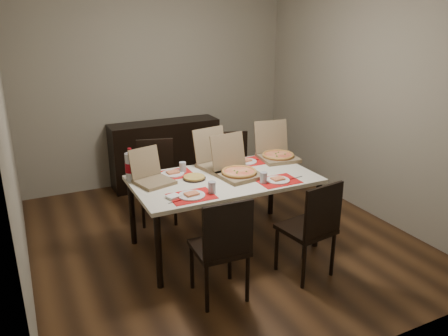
{
  "coord_description": "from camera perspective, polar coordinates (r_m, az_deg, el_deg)",
  "views": [
    {
      "loc": [
        -1.81,
        -3.84,
        2.27
      ],
      "look_at": [
        -0.04,
        -0.18,
        0.85
      ],
      "focal_mm": 35.0,
      "sensor_mm": 36.0,
      "label": 1
    }
  ],
  "objects": [
    {
      "name": "sideboard",
      "position": [
        6.18,
        -7.68,
        1.93
      ],
      "size": [
        1.5,
        0.4,
        0.9
      ],
      "primitive_type": "cube",
      "color": "black",
      "rests_on": "ground"
    },
    {
      "name": "chair_near_left",
      "position": [
        3.59,
        -0.22,
        -10.07
      ],
      "size": [
        0.44,
        0.44,
        0.93
      ],
      "color": "black",
      "rests_on": "ground"
    },
    {
      "name": "setting_near_right",
      "position": [
        4.25,
        6.52,
        -1.49
      ],
      "size": [
        0.49,
        0.3,
        0.11
      ],
      "color": "red",
      "rests_on": "dining_table"
    },
    {
      "name": "setting_near_left",
      "position": [
        3.91,
        -3.82,
        -3.35
      ],
      "size": [
        0.47,
        0.3,
        0.11
      ],
      "color": "red",
      "rests_on": "dining_table"
    },
    {
      "name": "faina_plate",
      "position": [
        4.3,
        -3.91,
        -1.27
      ],
      "size": [
        0.23,
        0.23,
        0.03
      ],
      "color": "black",
      "rests_on": "dining_table"
    },
    {
      "name": "pizza_box_right",
      "position": [
        4.93,
        6.91,
        1.88
      ],
      "size": [
        0.45,
        0.48,
        0.4
      ],
      "color": "#786345",
      "rests_on": "dining_table"
    },
    {
      "name": "pizza_box_extra",
      "position": [
        4.61,
        -0.76,
        0.83
      ],
      "size": [
        0.47,
        0.5,
        0.4
      ],
      "color": "#786345",
      "rests_on": "dining_table"
    },
    {
      "name": "pizza_box_center",
      "position": [
        4.36,
        1.73,
        -0.3
      ],
      "size": [
        0.45,
        0.49,
        0.4
      ],
      "color": "#786345",
      "rests_on": "dining_table"
    },
    {
      "name": "setting_far_left",
      "position": [
        4.46,
        -6.59,
        -0.53
      ],
      "size": [
        0.46,
        0.3,
        0.11
      ],
      "color": "red",
      "rests_on": "dining_table"
    },
    {
      "name": "soda_bottle",
      "position": [
        4.32,
        -12.09,
        0.17
      ],
      "size": [
        0.11,
        0.11,
        0.33
      ],
      "color": "silver",
      "rests_on": "dining_table"
    },
    {
      "name": "chair_far_right",
      "position": [
        5.37,
        1.09,
        0.12
      ],
      "size": [
        0.52,
        0.52,
        0.93
      ],
      "color": "black",
      "rests_on": "ground"
    },
    {
      "name": "setting_far_right",
      "position": [
        4.76,
        2.57,
        0.88
      ],
      "size": [
        0.51,
        0.3,
        0.11
      ],
      "color": "red",
      "rests_on": "dining_table"
    },
    {
      "name": "chair_near_right",
      "position": [
        3.98,
        11.43,
        -7.4
      ],
      "size": [
        0.48,
        0.48,
        0.93
      ],
      "color": "black",
      "rests_on": "ground"
    },
    {
      "name": "dip_bowl",
      "position": [
        4.55,
        -0.17,
        -0.09
      ],
      "size": [
        0.13,
        0.13,
        0.03
      ],
      "primitive_type": "imported",
      "rotation": [
        0.0,
        0.0,
        -0.25
      ],
      "color": "white",
      "rests_on": "dining_table"
    },
    {
      "name": "napkin_loose",
      "position": [
        4.36,
        1.2,
        -1.04
      ],
      "size": [
        0.15,
        0.16,
        0.02
      ],
      "primitive_type": "cube",
      "rotation": [
        0.0,
        0.0,
        1.14
      ],
      "color": "white",
      "rests_on": "dining_table"
    },
    {
      "name": "pizza_box_left",
      "position": [
        4.25,
        -9.39,
        -1.15
      ],
      "size": [
        0.4,
        0.42,
        0.32
      ],
      "color": "#786345",
      "rests_on": "dining_table"
    },
    {
      "name": "room_walls",
      "position": [
        4.67,
        -2.97,
        12.64
      ],
      "size": [
        3.84,
        4.02,
        2.62
      ],
      "color": "gray",
      "rests_on": "ground"
    },
    {
      "name": "ground",
      "position": [
        4.82,
        -0.56,
        -8.99
      ],
      "size": [
        3.8,
        4.0,
        0.02
      ],
      "primitive_type": "cube",
      "color": "#452A15",
      "rests_on": "ground"
    },
    {
      "name": "dining_table",
      "position": [
        4.36,
        0.0,
        -2.07
      ],
      "size": [
        1.8,
        1.0,
        0.75
      ],
      "color": "beige",
      "rests_on": "ground"
    },
    {
      "name": "chair_far_left",
      "position": [
        5.11,
        -8.77,
        -1.14
      ],
      "size": [
        0.51,
        0.51,
        0.93
      ],
      "color": "black",
      "rests_on": "ground"
    }
  ]
}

